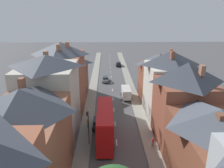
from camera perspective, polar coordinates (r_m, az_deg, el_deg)
pavement_left at (r=58.85m, az=-4.95°, el=-0.90°), size 2.20×104.00×0.14m
pavement_right at (r=59.12m, az=4.97°, el=-0.81°), size 2.20×104.00×0.14m
centre_line_dashes at (r=56.90m, az=0.08°, el=-1.59°), size 0.14×97.80×0.01m
terrace_row_left at (r=33.29m, az=-16.56°, el=-5.24°), size 8.00×48.49×14.36m
terrace_row_right at (r=33.83m, az=18.98°, el=-6.34°), size 8.00×45.09×13.37m
double_decker_bus_lead at (r=34.64m, az=-1.85°, el=-10.32°), size 2.74×10.80×5.30m
car_near_blue at (r=82.00m, az=1.73°, el=5.28°), size 1.90×4.48×1.67m
car_near_silver at (r=39.02m, az=-3.73°, el=-10.15°), size 1.90×4.32×1.65m
car_parked_left_a at (r=63.48m, az=-1.73°, el=1.32°), size 1.90×4.14×1.61m
delivery_van at (r=51.57m, az=3.70°, el=-2.20°), size 2.20×5.20×2.41m
pedestrian_near_right at (r=34.20m, az=10.64°, el=-14.55°), size 0.36×0.22×1.61m
pedestrian_mid_left at (r=38.78m, az=-6.38°, el=-10.08°), size 0.36×0.22×1.61m
pedestrian_mid_right at (r=42.90m, az=-6.58°, el=-7.16°), size 0.36×0.22×1.61m
street_lamp at (r=33.39m, az=-6.13°, el=-10.76°), size 0.20×1.12×5.50m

